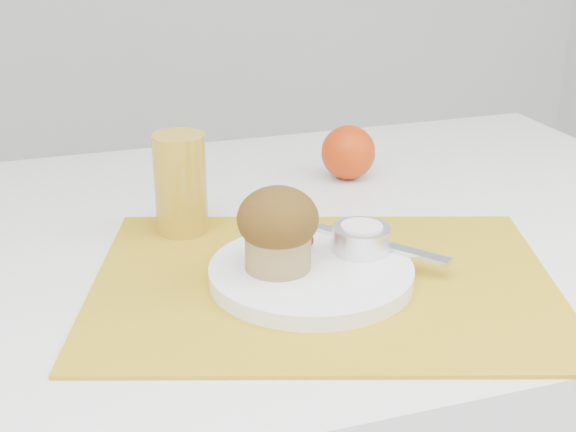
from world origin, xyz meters
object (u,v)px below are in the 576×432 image
object	(u,v)px
plate	(311,273)
muffin	(278,228)
orange	(348,152)
juice_glass	(181,185)

from	to	relation	value
plate	muffin	size ratio (longest dim) A/B	2.44
plate	orange	distance (m)	0.35
orange	muffin	bearing A→B (deg)	-124.28
orange	juice_glass	world-z (taller)	juice_glass
muffin	plate	bearing A→B (deg)	-12.75
juice_glass	muffin	bearing A→B (deg)	-68.16
orange	juice_glass	xyz separation A→B (m)	(-0.28, -0.13, 0.02)
plate	muffin	xyz separation A→B (m)	(-0.04, 0.01, 0.06)
orange	muffin	distance (m)	0.37
juice_glass	plate	bearing A→B (deg)	-60.03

